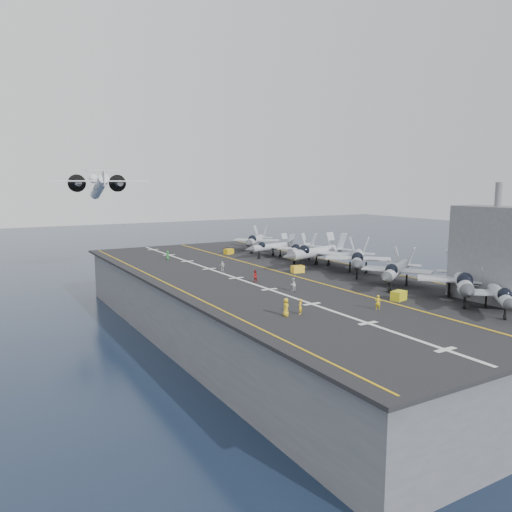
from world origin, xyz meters
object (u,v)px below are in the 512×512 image
fighter_jet_0 (499,292)px  transport_plane (99,187)px  island_superstructure (495,242)px  tow_cart_a (399,296)px

fighter_jet_0 → transport_plane: transport_plane is taller
island_superstructure → transport_plane: 96.77m
tow_cart_a → transport_plane: transport_plane is taller
tow_cart_a → transport_plane: bearing=101.1°
fighter_jet_0 → tow_cart_a: bearing=120.1°
tow_cart_a → fighter_jet_0: bearing=-59.9°
tow_cart_a → transport_plane: 89.30m
island_superstructure → tow_cart_a: bearing=149.4°
island_superstructure → fighter_jet_0: bearing=-138.5°
fighter_jet_0 → transport_plane: (-22.73, 96.57, 11.78)m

